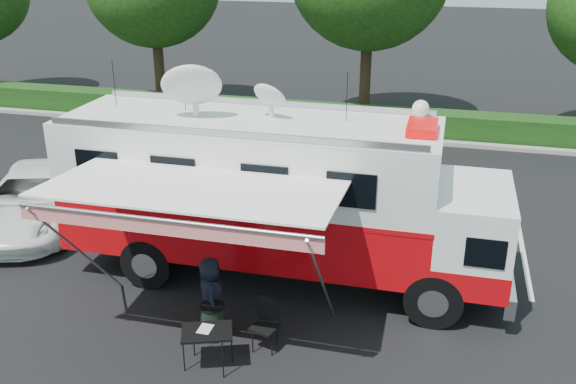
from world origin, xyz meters
The scene contains 10 objects.
ground_plane centered at (0.00, 0.00, 0.00)m, with size 120.00×120.00×0.00m, color black.
back_border centered at (1.14, 12.90, 5.00)m, with size 60.00×6.14×8.87m.
stall_lines centered at (-0.50, 3.00, 0.00)m, with size 24.12×5.50×0.01m.
command_truck centered at (-0.09, 0.00, 2.02)m, with size 9.82×2.70×4.72m.
awning centered at (-0.96, -2.80, 3.04)m, with size 5.36×2.76×3.24m.
white_suv centered at (-7.19, 1.09, 0.00)m, with size 2.47×5.35×1.49m, color white.
person centered at (-0.82, -2.40, 0.00)m, with size 0.77×0.50×1.57m, color black.
folding_table centered at (-0.46, -3.56, 0.72)m, with size 1.07×0.92×0.78m.
folding_chair centered at (0.39, -2.66, 0.59)m, with size 0.58×0.61×0.99m.
trash_bin centered at (-0.69, -2.70, 0.37)m, with size 0.49×0.49×0.74m.
Camera 1 is at (3.36, -12.59, 7.40)m, focal length 40.00 mm.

